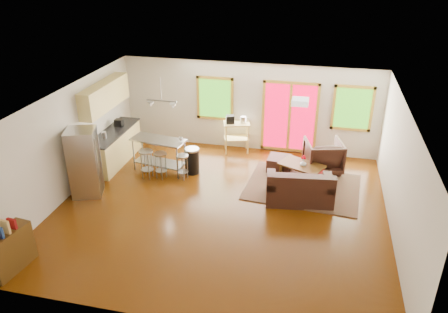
% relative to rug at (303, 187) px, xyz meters
% --- Properties ---
extents(floor, '(7.50, 7.00, 0.02)m').
position_rel_rug_xyz_m(floor, '(-1.79, -1.42, -0.02)').
color(floor, '#3C1C03').
rests_on(floor, ground).
extents(ceiling, '(7.50, 7.00, 0.02)m').
position_rel_rug_xyz_m(ceiling, '(-1.79, -1.42, 2.60)').
color(ceiling, silver).
rests_on(ceiling, ground).
extents(back_wall, '(7.50, 0.02, 2.60)m').
position_rel_rug_xyz_m(back_wall, '(-1.79, 2.09, 1.29)').
color(back_wall, beige).
rests_on(back_wall, ground).
extents(left_wall, '(0.02, 7.00, 2.60)m').
position_rel_rug_xyz_m(left_wall, '(-5.55, -1.42, 1.29)').
color(left_wall, beige).
rests_on(left_wall, ground).
extents(right_wall, '(0.02, 7.00, 2.60)m').
position_rel_rug_xyz_m(right_wall, '(1.97, -1.42, 1.29)').
color(right_wall, beige).
rests_on(right_wall, ground).
extents(front_wall, '(7.50, 0.02, 2.60)m').
position_rel_rug_xyz_m(front_wall, '(-1.79, -4.93, 1.29)').
color(front_wall, beige).
rests_on(front_wall, ground).
extents(window_left, '(1.10, 0.05, 1.30)m').
position_rel_rug_xyz_m(window_left, '(-2.79, 2.04, 1.49)').
color(window_left, '#22560F').
rests_on(window_left, back_wall).
extents(french_doors, '(1.60, 0.05, 2.10)m').
position_rel_rug_xyz_m(french_doors, '(-0.59, 2.04, 1.09)').
color(french_doors, '#B20323').
rests_on(french_doors, back_wall).
extents(window_right, '(1.10, 0.05, 1.30)m').
position_rel_rug_xyz_m(window_right, '(1.11, 2.04, 1.49)').
color(window_right, '#22560F').
rests_on(window_right, back_wall).
extents(rug, '(2.94, 2.35, 0.03)m').
position_rel_rug_xyz_m(rug, '(0.00, 0.00, 0.00)').
color(rug, '#465637').
rests_on(rug, floor).
extents(loveseat, '(1.66, 1.08, 0.83)m').
position_rel_rug_xyz_m(loveseat, '(-0.06, -0.70, 0.32)').
color(loveseat, black).
rests_on(loveseat, floor).
extents(coffee_table, '(1.28, 1.07, 0.44)m').
position_rel_rug_xyz_m(coffee_table, '(-0.08, 0.41, 0.37)').
color(coffee_table, '#3C270C').
rests_on(coffee_table, floor).
extents(armchair, '(1.14, 1.10, 0.97)m').
position_rel_rug_xyz_m(armchair, '(0.44, 1.07, 0.47)').
color(armchair, black).
rests_on(armchair, floor).
extents(ottoman, '(0.64, 0.64, 0.40)m').
position_rel_rug_xyz_m(ottoman, '(-0.70, 0.80, 0.18)').
color(ottoman, black).
rests_on(ottoman, floor).
extents(vase, '(0.18, 0.19, 0.30)m').
position_rel_rug_xyz_m(vase, '(-0.05, 0.39, 0.50)').
color(vase, silver).
rests_on(vase, coffee_table).
extents(book, '(0.21, 0.07, 0.28)m').
position_rel_rug_xyz_m(book, '(0.30, 0.15, 0.52)').
color(book, maroon).
rests_on(book, coffee_table).
extents(cabinets, '(0.64, 2.24, 2.30)m').
position_rel_rug_xyz_m(cabinets, '(-5.28, 0.28, 0.91)').
color(cabinets, '#D5BF6A').
rests_on(cabinets, floor).
extents(refrigerator, '(0.85, 0.84, 1.69)m').
position_rel_rug_xyz_m(refrigerator, '(-5.13, -1.48, 0.83)').
color(refrigerator, '#B7BABC').
rests_on(refrigerator, floor).
extents(island, '(1.53, 0.81, 0.92)m').
position_rel_rug_xyz_m(island, '(-3.86, 0.08, 0.62)').
color(island, '#B7BABC').
rests_on(island, floor).
extents(cup, '(0.13, 0.12, 0.11)m').
position_rel_rug_xyz_m(cup, '(-3.23, 0.08, 0.99)').
color(cup, silver).
rests_on(cup, island).
extents(bar_stool_a, '(0.38, 0.38, 0.77)m').
position_rel_rug_xyz_m(bar_stool_a, '(-4.03, -0.37, 0.56)').
color(bar_stool_a, '#B7BABC').
rests_on(bar_stool_a, floor).
extents(bar_stool_b, '(0.42, 0.42, 0.71)m').
position_rel_rug_xyz_m(bar_stool_b, '(-3.67, -0.31, 0.52)').
color(bar_stool_b, '#B7BABC').
rests_on(bar_stool_b, floor).
extents(bar_stool_c, '(0.40, 0.40, 0.67)m').
position_rel_rug_xyz_m(bar_stool_c, '(-3.10, -0.23, 0.49)').
color(bar_stool_c, '#B7BABC').
rests_on(bar_stool_c, floor).
extents(trash_can, '(0.44, 0.44, 0.71)m').
position_rel_rug_xyz_m(trash_can, '(-2.96, 0.15, 0.35)').
color(trash_can, black).
rests_on(trash_can, floor).
extents(kitchen_cart, '(0.85, 0.67, 1.14)m').
position_rel_rug_xyz_m(kitchen_cart, '(-2.10, 1.74, 0.76)').
color(kitchen_cart, '#D5BF6A').
rests_on(kitchen_cart, floor).
extents(bookshelf, '(0.47, 0.96, 1.09)m').
position_rel_rug_xyz_m(bookshelf, '(-5.14, -4.36, 0.42)').
color(bookshelf, '#3C270C').
rests_on(bookshelf, floor).
extents(ceiling_flush, '(0.35, 0.35, 0.12)m').
position_rel_rug_xyz_m(ceiling_flush, '(-0.19, -0.82, 2.52)').
color(ceiling_flush, white).
rests_on(ceiling_flush, ceiling).
extents(pendant_light, '(0.80, 0.18, 0.79)m').
position_rel_rug_xyz_m(pendant_light, '(-3.69, 0.08, 1.88)').
color(pendant_light, gray).
rests_on(pendant_light, ceiling).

